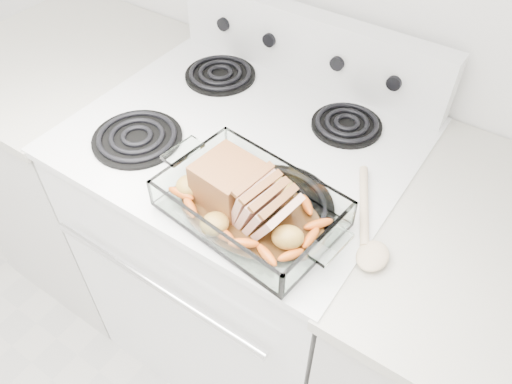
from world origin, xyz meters
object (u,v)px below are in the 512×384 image
Objects in this scene: counter_left at (94,168)px; baking_dish at (250,209)px; pork_roast at (237,190)px; electric_range at (246,249)px; counter_right at (461,372)px.

counter_left is 2.73× the size of baking_dish.
pork_roast reaches higher than counter_left.
electric_range is 3.27× the size of baking_dish.
counter_right is (0.66, -0.00, -0.02)m from electric_range.
electric_range is at bearing 0.10° from counter_left.
baking_dish is (0.16, -0.21, 0.48)m from electric_range.
pork_roast is at bearing -57.32° from electric_range.
counter_left is 4.43× the size of pork_roast.
counter_left is 1.33m from counter_right.
counter_right is 4.43× the size of pork_roast.
counter_right is at bearing -0.10° from electric_range.
counter_left is 0.98m from pork_roast.
electric_range is at bearing 135.64° from pork_roast.
electric_range is 1.20× the size of counter_right.
counter_left is at bearing 178.39° from pork_roast.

